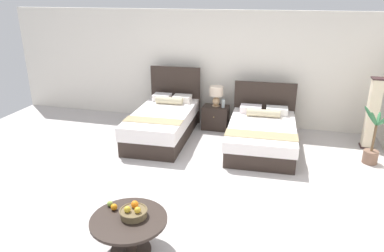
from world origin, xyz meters
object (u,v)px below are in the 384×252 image
(bed_near_corner, at_px, (262,134))
(floor_lamp_corner, at_px, (372,114))
(loose_apple, at_px, (110,204))
(loose_orange, at_px, (114,207))
(nightstand, at_px, (215,117))
(table_lamp, at_px, (216,93))
(vase, at_px, (223,103))
(potted_palm, at_px, (373,145))
(fruit_bowl, at_px, (134,212))
(bed_near_window, at_px, (163,122))
(coffee_table, at_px, (129,227))

(bed_near_corner, relative_size, floor_lamp_corner, 1.50)
(loose_apple, distance_m, loose_orange, 0.10)
(bed_near_corner, bearing_deg, nightstand, 144.30)
(table_lamp, bearing_deg, nightstand, -90.00)
(floor_lamp_corner, bearing_deg, table_lamp, 175.25)
(loose_apple, bearing_deg, bed_near_corner, 64.47)
(loose_apple, relative_size, loose_orange, 0.90)
(vase, height_order, potted_palm, potted_palm)
(bed_near_corner, relative_size, fruit_bowl, 6.44)
(bed_near_corner, xyz_separation_m, vase, (-0.90, 0.73, 0.33))
(table_lamp, distance_m, floor_lamp_corner, 3.09)
(potted_palm, bearing_deg, table_lamp, 161.64)
(table_lamp, relative_size, floor_lamp_corner, 0.32)
(bed_near_window, distance_m, bed_near_corner, 2.02)
(vase, distance_m, loose_apple, 4.05)
(fruit_bowl, height_order, potted_palm, potted_palm)
(floor_lamp_corner, bearing_deg, bed_near_window, -172.50)
(floor_lamp_corner, relative_size, potted_palm, 1.34)
(bed_near_window, height_order, coffee_table, bed_near_window)
(bed_near_corner, relative_size, potted_palm, 2.01)
(bed_near_corner, distance_m, loose_orange, 3.64)
(fruit_bowl, height_order, loose_orange, fruit_bowl)
(bed_near_window, xyz_separation_m, floor_lamp_corner, (4.02, 0.53, 0.36))
(loose_orange, bearing_deg, table_lamp, 84.29)
(bed_near_corner, bearing_deg, fruit_bowl, -109.53)
(vase, bearing_deg, loose_apple, -99.45)
(bed_near_window, height_order, nightstand, bed_near_window)
(bed_near_window, relative_size, table_lamp, 5.05)
(loose_apple, relative_size, floor_lamp_corner, 0.05)
(bed_near_corner, xyz_separation_m, floor_lamp_corner, (2.01, 0.53, 0.41))
(bed_near_window, distance_m, vase, 1.36)
(loose_orange, height_order, potted_palm, potted_palm)
(bed_near_window, distance_m, loose_orange, 3.37)
(nightstand, bearing_deg, vase, -13.27)
(bed_near_window, xyz_separation_m, table_lamp, (0.95, 0.79, 0.47))
(floor_lamp_corner, height_order, potted_palm, floor_lamp_corner)
(nightstand, height_order, loose_orange, loose_orange)
(vase, xyz_separation_m, loose_apple, (-0.66, -3.99, -0.12))
(coffee_table, height_order, floor_lamp_corner, floor_lamp_corner)
(coffee_table, bearing_deg, potted_palm, 45.43)
(table_lamp, distance_m, potted_palm, 3.20)
(coffee_table, distance_m, loose_apple, 0.39)
(table_lamp, relative_size, vase, 2.37)
(loose_orange, bearing_deg, coffee_table, -26.28)
(table_lamp, xyz_separation_m, potted_palm, (3.00, -1.00, -0.46))
(table_lamp, xyz_separation_m, loose_apple, (-0.49, -4.05, -0.31))
(vase, bearing_deg, bed_near_window, -147.05)
(nightstand, height_order, loose_apple, loose_apple)
(coffee_table, height_order, fruit_bowl, fruit_bowl)
(table_lamp, height_order, loose_apple, table_lamp)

